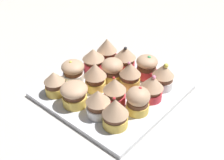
{
  "coord_description": "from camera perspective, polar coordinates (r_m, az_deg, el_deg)",
  "views": [
    {
      "loc": [
        -46.48,
        -40.18,
        47.85
      ],
      "look_at": [
        0.0,
        0.0,
        4.2
      ],
      "focal_mm": 47.0,
      "sensor_mm": 36.0,
      "label": 1
    }
  ],
  "objects": [
    {
      "name": "ground_plane",
      "position": [
        0.79,
        -0.0,
        -3.38
      ],
      "size": [
        180.0,
        180.0,
        3.0
      ],
      "primitive_type": "cube",
      "color": "beige"
    },
    {
      "name": "cupcake_11",
      "position": [
        0.83,
        2.58,
        4.34
      ],
      "size": [
        6.14,
        6.14,
        7.58
      ],
      "color": "#D1333D",
      "rests_on": "baking_tray"
    },
    {
      "name": "cupcake_3",
      "position": [
        0.77,
        9.89,
        0.76
      ],
      "size": [
        5.73,
        5.73,
        7.53
      ],
      "color": "white",
      "rests_on": "baking_tray"
    },
    {
      "name": "cupcake_8",
      "position": [
        0.71,
        -7.33,
        -2.67
      ],
      "size": [
        6.68,
        6.68,
        6.09
      ],
      "color": "#EFC651",
      "rests_on": "baking_tray"
    },
    {
      "name": "cupcake_1",
      "position": [
        0.69,
        5.05,
        -3.94
      ],
      "size": [
        5.67,
        5.67,
        6.98
      ],
      "color": "#EFC651",
      "rests_on": "baking_tray"
    },
    {
      "name": "cupcake_13",
      "position": [
        0.79,
        -7.56,
        1.77
      ],
      "size": [
        6.19,
        6.19,
        6.34
      ],
      "color": "white",
      "rests_on": "baking_tray"
    },
    {
      "name": "cupcake_0",
      "position": [
        0.64,
        0.64,
        -6.31
      ],
      "size": [
        5.97,
        5.97,
        7.67
      ],
      "color": "#EFC651",
      "rests_on": "baking_tray"
    },
    {
      "name": "cupcake_2",
      "position": [
        0.73,
        7.7,
        -1.38
      ],
      "size": [
        5.95,
        5.95,
        7.17
      ],
      "color": "#D1333D",
      "rests_on": "baking_tray"
    },
    {
      "name": "cupcake_5",
      "position": [
        0.7,
        0.51,
        -2.11
      ],
      "size": [
        5.68,
        5.68,
        7.47
      ],
      "color": "#D1333D",
      "rests_on": "baking_tray"
    },
    {
      "name": "cupcake_15",
      "position": [
        0.87,
        -0.98,
        5.79
      ],
      "size": [
        5.88,
        5.88,
        7.68
      ],
      "color": "#D1333D",
      "rests_on": "baking_tray"
    },
    {
      "name": "cupcake_14",
      "position": [
        0.83,
        -3.63,
        4.09
      ],
      "size": [
        6.27,
        6.27,
        6.8
      ],
      "color": "#D1333D",
      "rests_on": "baking_tray"
    },
    {
      "name": "cupcake_7",
      "position": [
        0.81,
        6.77,
        2.66
      ],
      "size": [
        5.82,
        5.82,
        6.9
      ],
      "color": "#D1333D",
      "rests_on": "baking_tray"
    },
    {
      "name": "cupcake_6",
      "position": [
        0.76,
        3.53,
        0.97
      ],
      "size": [
        5.61,
        5.61,
        7.69
      ],
      "color": "#EFC651",
      "rests_on": "baking_tray"
    },
    {
      "name": "cupcake_10",
      "position": [
        0.79,
        0.06,
        2.04
      ],
      "size": [
        5.85,
        5.85,
        6.61
      ],
      "color": "#EFC651",
      "rests_on": "baking_tray"
    },
    {
      "name": "cupcake_12",
      "position": [
        0.75,
        -11.09,
        -0.56
      ],
      "size": [
        5.31,
        5.31,
        6.55
      ],
      "color": "#EFC651",
      "rests_on": "baking_tray"
    },
    {
      "name": "baking_tray",
      "position": [
        0.78,
        -0.0,
        -2.17
      ],
      "size": [
        31.67,
        31.67,
        1.2
      ],
      "color": "silver",
      "rests_on": "ground_plane"
    },
    {
      "name": "cupcake_9",
      "position": [
        0.75,
        -3.29,
        0.82
      ],
      "size": [
        5.91,
        5.91,
        7.81
      ],
      "color": "#EFC651",
      "rests_on": "baking_tray"
    },
    {
      "name": "cupcake_4",
      "position": [
        0.67,
        -2.72,
        -4.44
      ],
      "size": [
        5.74,
        5.74,
        6.99
      ],
      "color": "white",
      "rests_on": "baking_tray"
    }
  ]
}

